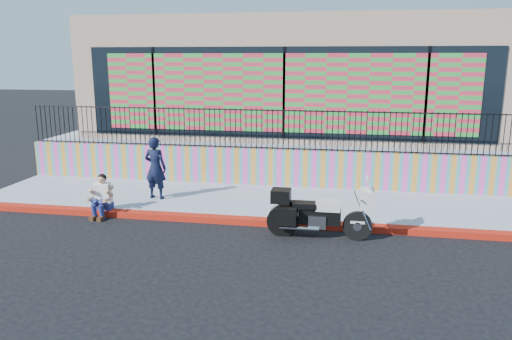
# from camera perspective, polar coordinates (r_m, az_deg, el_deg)

# --- Properties ---
(ground) EXTENTS (90.00, 90.00, 0.00)m
(ground) POSITION_cam_1_polar(r_m,az_deg,el_deg) (12.06, 0.59, -6.27)
(ground) COLOR black
(ground) RESTS_ON ground
(red_curb) EXTENTS (16.00, 0.30, 0.15)m
(red_curb) POSITION_cam_1_polar(r_m,az_deg,el_deg) (12.04, 0.59, -5.93)
(red_curb) COLOR #AA190C
(red_curb) RESTS_ON ground
(sidewalk) EXTENTS (16.00, 3.00, 0.15)m
(sidewalk) POSITION_cam_1_polar(r_m,az_deg,el_deg) (13.59, 1.77, -3.73)
(sidewalk) COLOR #96A0B4
(sidewalk) RESTS_ON ground
(mural_wall) EXTENTS (16.00, 0.20, 1.10)m
(mural_wall) POSITION_cam_1_polar(r_m,az_deg,el_deg) (14.97, 2.70, 0.28)
(mural_wall) COLOR #FF43AF
(mural_wall) RESTS_ON sidewalk
(metal_fence) EXTENTS (15.80, 0.04, 1.20)m
(metal_fence) POSITION_cam_1_polar(r_m,az_deg,el_deg) (14.76, 2.74, 4.64)
(metal_fence) COLOR black
(metal_fence) RESTS_ON mural_wall
(elevated_platform) EXTENTS (16.00, 10.00, 1.25)m
(elevated_platform) POSITION_cam_1_polar(r_m,az_deg,el_deg) (19.96, 4.65, 3.20)
(elevated_platform) COLOR #96A0B4
(elevated_platform) RESTS_ON ground
(storefront_building) EXTENTS (14.00, 8.06, 4.00)m
(storefront_building) POSITION_cam_1_polar(r_m,az_deg,el_deg) (19.48, 4.73, 10.72)
(storefront_building) COLOR tan
(storefront_building) RESTS_ON elevated_platform
(police_motorcycle) EXTENTS (2.29, 0.76, 1.43)m
(police_motorcycle) POSITION_cam_1_polar(r_m,az_deg,el_deg) (11.16, 7.10, -4.74)
(police_motorcycle) COLOR black
(police_motorcycle) RESTS_ON ground
(police_officer) EXTENTS (0.67, 0.49, 1.71)m
(police_officer) POSITION_cam_1_polar(r_m,az_deg,el_deg) (13.79, -11.43, 0.25)
(police_officer) COLOR black
(police_officer) RESTS_ON sidewalk
(seated_man) EXTENTS (0.54, 0.71, 1.06)m
(seated_man) POSITION_cam_1_polar(r_m,az_deg,el_deg) (13.08, -17.31, -3.28)
(seated_man) COLOR navy
(seated_man) RESTS_ON ground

